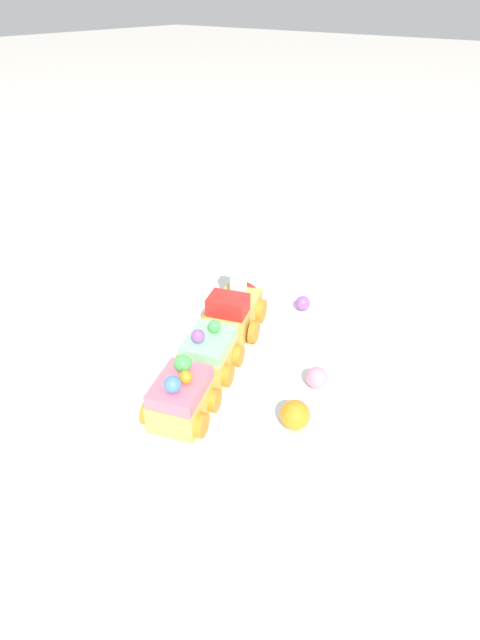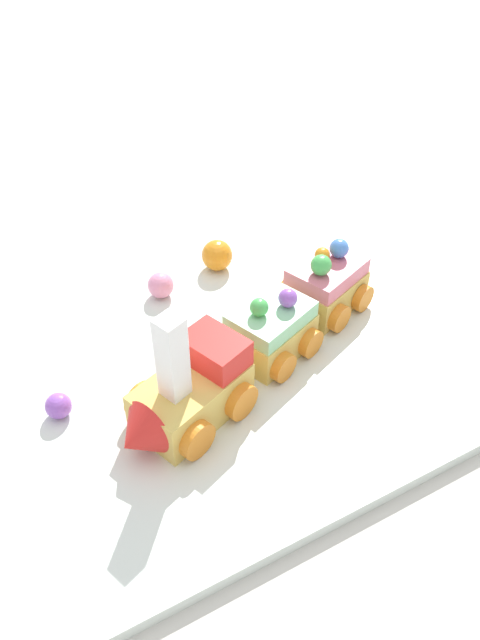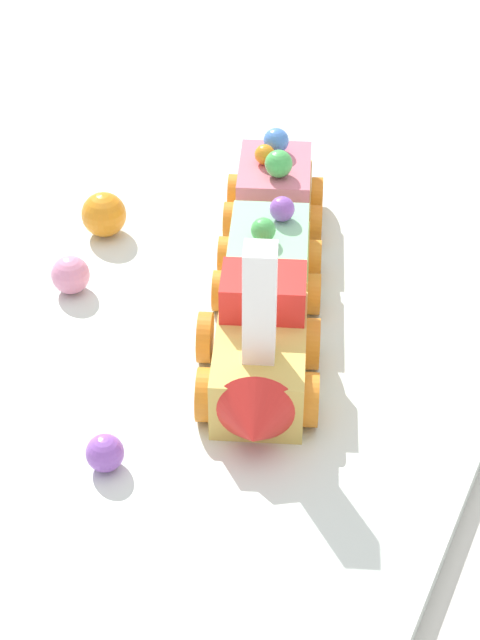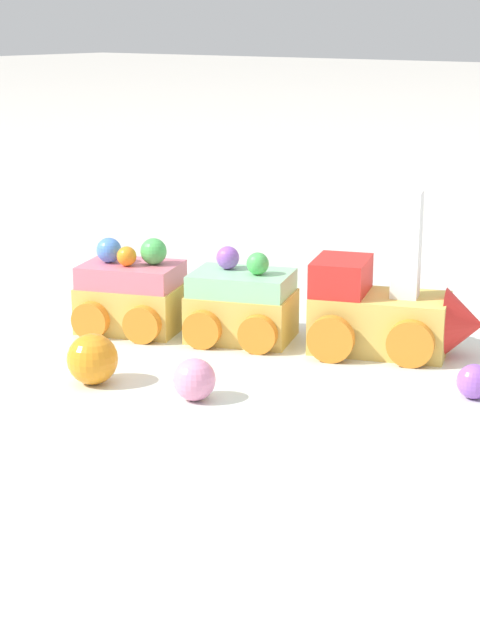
% 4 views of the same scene
% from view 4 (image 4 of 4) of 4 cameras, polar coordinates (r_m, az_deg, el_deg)
% --- Properties ---
extents(ground_plane, '(10.00, 10.00, 0.00)m').
position_cam_4_polar(ground_plane, '(0.74, 1.58, -2.41)').
color(ground_plane, beige).
extents(display_board, '(0.63, 0.35, 0.01)m').
position_cam_4_polar(display_board, '(0.74, 1.58, -1.97)').
color(display_board, silver).
rests_on(display_board, ground_plane).
extents(cake_train_locomotive, '(0.12, 0.09, 0.11)m').
position_cam_4_polar(cake_train_locomotive, '(0.73, 8.03, 0.40)').
color(cake_train_locomotive, '#E0BC56').
rests_on(cake_train_locomotive, display_board).
extents(cake_car_mint, '(0.09, 0.09, 0.06)m').
position_cam_4_polar(cake_car_mint, '(0.75, 0.09, 0.74)').
color(cake_car_mint, '#E0BC56').
rests_on(cake_car_mint, display_board).
extents(cake_car_strawberry, '(0.09, 0.09, 0.07)m').
position_cam_4_polar(cake_car_strawberry, '(0.78, -5.79, 1.30)').
color(cake_car_strawberry, '#E0BC56').
rests_on(cake_car_strawberry, display_board).
extents(gumball_orange, '(0.03, 0.03, 0.03)m').
position_cam_4_polar(gumball_orange, '(0.67, -7.87, -2.08)').
color(gumball_orange, orange).
rests_on(gumball_orange, display_board).
extents(gumball_purple, '(0.02, 0.02, 0.02)m').
position_cam_4_polar(gumball_purple, '(0.65, 12.39, -3.22)').
color(gumball_purple, '#9956C6').
rests_on(gumball_purple, display_board).
extents(gumball_pink, '(0.03, 0.03, 0.03)m').
position_cam_4_polar(gumball_pink, '(0.64, -2.45, -3.19)').
color(gumball_pink, pink).
rests_on(gumball_pink, display_board).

